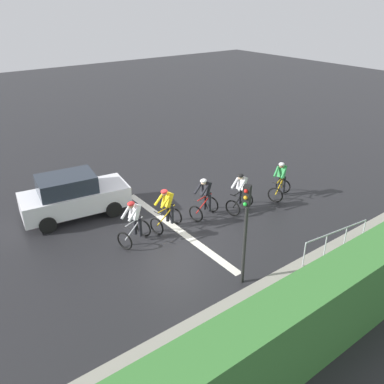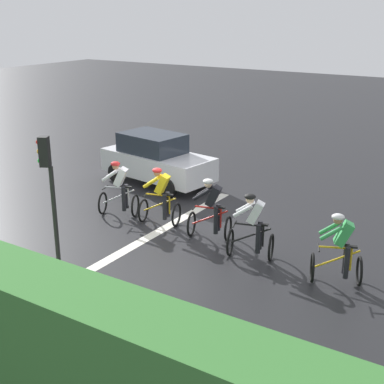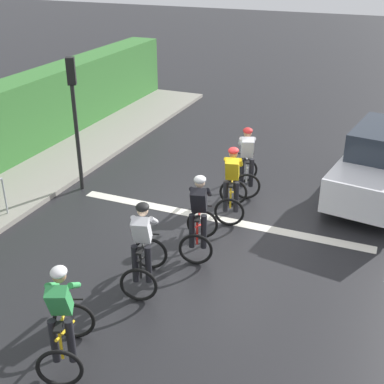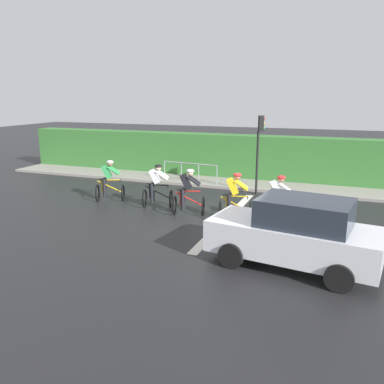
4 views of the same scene
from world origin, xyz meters
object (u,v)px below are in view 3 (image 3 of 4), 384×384
Objects in this scene: cyclist_mid at (199,217)px; cyclist_trailing at (247,162)px; cyclist_lead at (63,321)px; cyclist_fourth at (232,185)px; cyclist_second at (143,248)px; car_white at (382,164)px; traffic_light_near_crossing at (74,104)px.

cyclist_mid is 3.14m from cyclist_trailing.
cyclist_lead is 1.00× the size of cyclist_fourth.
car_white is at bearing -123.46° from cyclist_second.
cyclist_fourth and cyclist_trailing have the same top height.
traffic_light_near_crossing is at bearing -42.35° from cyclist_second.
car_white is 7.64m from traffic_light_near_crossing.
cyclist_second is at bearing 137.65° from traffic_light_near_crossing.
cyclist_second is 1.00× the size of cyclist_trailing.
car_white reaches higher than cyclist_trailing.
car_white reaches higher than cyclist_second.
cyclist_mid is at bearing 89.66° from cyclist_trailing.
cyclist_trailing is (-0.67, -6.80, 0.00)m from cyclist_lead.
cyclist_mid and cyclist_trailing have the same top height.
car_white reaches higher than cyclist_mid.
cyclist_trailing is 3.30m from car_white.
car_white is (-3.18, -4.09, 0.08)m from cyclist_mid.
traffic_light_near_crossing is (7.12, 2.40, 1.35)m from car_white.
cyclist_lead is at bearing 121.67° from traffic_light_near_crossing.
cyclist_fourth is 3.87m from car_white.
cyclist_second is 1.00× the size of cyclist_fourth.
traffic_light_near_crossing reaches higher than car_white.
traffic_light_near_crossing is (3.96, 1.46, 1.43)m from cyclist_trailing.
cyclist_mid is at bearing 156.85° from traffic_light_near_crossing.
cyclist_mid is at bearing -108.68° from cyclist_second.
cyclist_trailing is (0.09, -1.42, 0.00)m from cyclist_fourth.
car_white reaches higher than cyclist_fourth.
cyclist_mid is (-0.49, -1.46, 0.00)m from cyclist_second.
cyclist_fourth is (-0.61, -3.18, 0.00)m from cyclist_second.
cyclist_second is 1.54m from cyclist_mid.
cyclist_lead is at bearing 84.37° from cyclist_trailing.
car_white is at bearing -163.27° from cyclist_trailing.
cyclist_fourth is 1.43m from cyclist_trailing.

